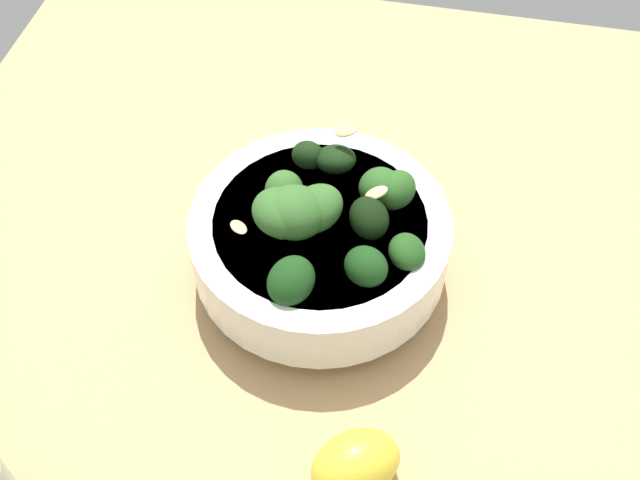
% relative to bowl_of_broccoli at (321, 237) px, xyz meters
% --- Properties ---
extents(ground_plane, '(0.68, 0.68, 0.04)m').
position_rel_bowl_of_broccoli_xyz_m(ground_plane, '(0.04, 0.03, -0.06)').
color(ground_plane, tan).
extents(bowl_of_broccoli, '(0.20, 0.20, 0.11)m').
position_rel_bowl_of_broccoli_xyz_m(bowl_of_broccoli, '(0.00, 0.00, 0.00)').
color(bowl_of_broccoli, white).
rests_on(bowl_of_broccoli, ground_plane).
extents(lemon_wedge, '(0.07, 0.08, 0.05)m').
position_rel_bowl_of_broccoli_xyz_m(lemon_wedge, '(-0.16, -0.06, -0.02)').
color(lemon_wedge, yellow).
rests_on(lemon_wedge, ground_plane).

